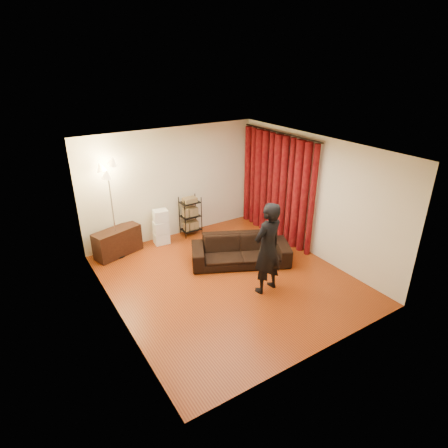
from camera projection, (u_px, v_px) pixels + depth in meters
floor at (228, 279)px, 7.70m from camera, size 5.00×5.00×0.00m
ceiling at (228, 149)px, 6.58m from camera, size 5.00×5.00×0.00m
wall_back at (172, 184)px, 9.06m from camera, size 5.00×0.00×5.00m
wall_front at (325, 279)px, 5.21m from camera, size 5.00×0.00×5.00m
wall_left at (111, 248)px, 6.04m from camera, size 0.00×5.00×5.00m
wall_right at (314, 197)px, 8.23m from camera, size 0.00×5.00×5.00m
curtain_rod at (280, 133)px, 8.54m from camera, size 0.04×2.65×0.04m
curtain at (276, 187)px, 9.07m from camera, size 0.22×2.65×2.55m
sofa at (241, 250)px, 8.16m from camera, size 2.27×1.68×0.62m
person at (267, 248)px, 6.98m from camera, size 0.73×0.54×1.82m
media_cabinet at (118, 242)px, 8.52m from camera, size 1.15×0.70×0.63m
storage_boxes at (161, 227)px, 8.96m from camera, size 0.38×0.32×0.87m
wire_shelf at (190, 216)px, 9.40m from camera, size 0.48×0.35×1.01m
floor_lamp at (113, 211)px, 8.12m from camera, size 0.46×0.46×2.20m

